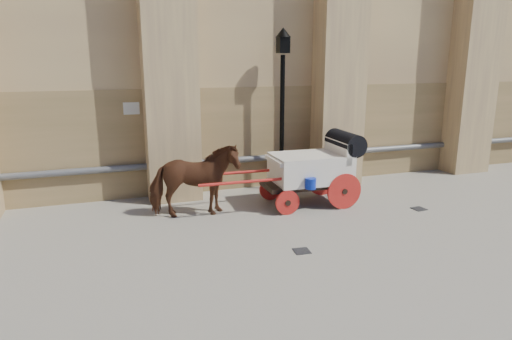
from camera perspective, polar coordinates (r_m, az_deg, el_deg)
name	(u,v)px	position (r m, az deg, el deg)	size (l,w,h in m)	color
ground	(249,241)	(9.87, -0.89, -8.87)	(90.00, 90.00, 0.00)	gray
horse	(194,181)	(11.16, -7.72, -1.37)	(0.98, 2.14, 1.81)	#593119
carriage	(316,166)	(12.15, 7.46, 0.49)	(4.39, 1.57, 1.91)	black
street_lamp	(282,106)	(13.09, 3.30, 7.94)	(0.43, 0.43, 4.62)	black
drain_grate_near	(302,251)	(9.42, 5.74, -10.04)	(0.32, 0.32, 0.01)	black
drain_grate_far	(419,209)	(12.59, 19.69, -4.58)	(0.32, 0.32, 0.01)	black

